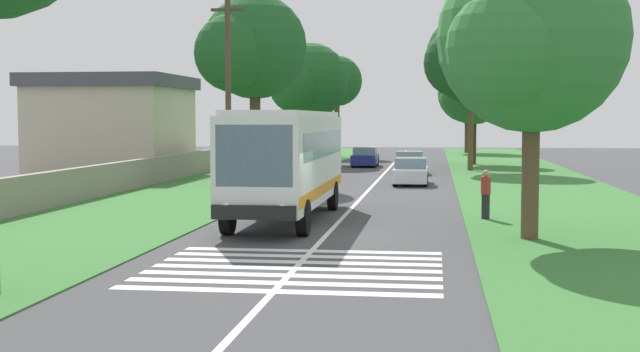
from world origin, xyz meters
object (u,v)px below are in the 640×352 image
Objects in this scene: roadside_tree_left_0 at (308,83)px; roadside_tree_left_1 at (251,50)px; roadside_tree_right_3 at (528,43)px; trailing_car_0 at (411,172)px; trailing_car_1 at (410,163)px; roadside_tree_right_0 at (466,95)px; roadside_tree_left_2 at (335,83)px; pedestrian at (486,194)px; roadside_tree_right_2 at (468,60)px; roadside_building at (113,124)px; coach_bus at (287,158)px; roadside_tree_right_1 at (472,93)px; trailing_car_2 at (365,157)px; utility_pole at (228,95)px.

roadside_tree_left_1 reaches higher than roadside_tree_left_0.
roadside_tree_left_0 reaches higher than roadside_tree_right_3.
trailing_car_0 is 0.47× the size of roadside_tree_left_0.
roadside_tree_left_0 is at bearing 36.20° from trailing_car_1.
roadside_tree_left_1 is 44.82m from roadside_tree_right_0.
roadside_tree_left_2 is 5.38× the size of pedestrian.
roadside_tree_right_2 is 23.36m from roadside_building.
roadside_tree_right_3 is 0.90× the size of roadside_building.
roadside_tree_right_0 is (22.44, -12.67, -0.33)m from roadside_tree_left_0.
coach_bus is 1.21× the size of roadside_tree_left_0.
roadside_tree_right_1 is at bearing -58.33° from roadside_building.
roadside_tree_left_0 is at bearing 54.13° from trailing_car_2.
roadside_tree_left_0 is at bearing 22.73° from trailing_car_0.
roadside_tree_left_2 is 16.15m from roadside_tree_right_0.
utility_pole reaches higher than pedestrian.
trailing_car_2 is at bearing 0.06° from coach_bus.
trailing_car_0 is at bearing -177.93° from trailing_car_1.
trailing_car_1 is 0.48× the size of roadside_tree_right_0.
roadside_tree_right_3 reaches higher than roadside_tree_right_1.
roadside_tree_right_0 is at bearing -12.22° from utility_pole.
roadside_tree_right_1 reaches higher than roadside_building.
roadside_tree_right_1 is at bearing -11.73° from coach_bus.
roadside_tree_left_0 is at bearing 91.30° from roadside_tree_right_1.
trailing_car_1 is 1.00× the size of trailing_car_2.
pedestrian is (-28.11, 0.35, -6.44)m from roadside_tree_right_2.
roadside_tree_left_2 is 42.40m from utility_pole.
trailing_car_0 is 1.00× the size of trailing_car_1.
coach_bus is at bearing -163.63° from roadside_tree_left_1.
coach_bus reaches higher than pedestrian.
coach_bus is at bearing -179.94° from trailing_car_2.
utility_pole is (-10.61, 7.27, 3.78)m from trailing_car_0.
roadside_tree_left_2 is at bearing 13.65° from trailing_car_0.
roadside_tree_right_1 is at bearing -1.51° from pedestrian.
roadside_tree_right_0 is at bearing -0.36° from roadside_tree_right_3.
coach_bus is at bearing 172.32° from roadside_tree_right_0.
trailing_car_0 is 0.54× the size of roadside_tree_right_1.
roadside_tree_right_3 is at bearing -116.83° from coach_bus.
coach_bus is 1.23× the size of roadside_tree_left_2.
pedestrian is (0.95, -6.75, -1.24)m from coach_bus.
trailing_car_2 is 38.35m from roadside_tree_right_3.
roadside_tree_left_2 is at bearing -3.56° from roadside_tree_left_0.
pedestrian reaches higher than trailing_car_0.
utility_pole is 20.56m from roadside_building.
trailing_car_0 is 21.45m from roadside_tree_right_3.
roadside_tree_left_1 is at bearing 16.37° from coach_bus.
trailing_car_1 is at bearing -161.98° from roadside_tree_left_2.
roadside_tree_right_2 is at bearing -24.80° from utility_pole.
trailing_car_2 is at bearing 24.08° from trailing_car_1.
trailing_car_0 is at bearing 169.00° from roadside_tree_right_1.
roadside_tree_left_2 is 1.02× the size of roadside_tree_right_0.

